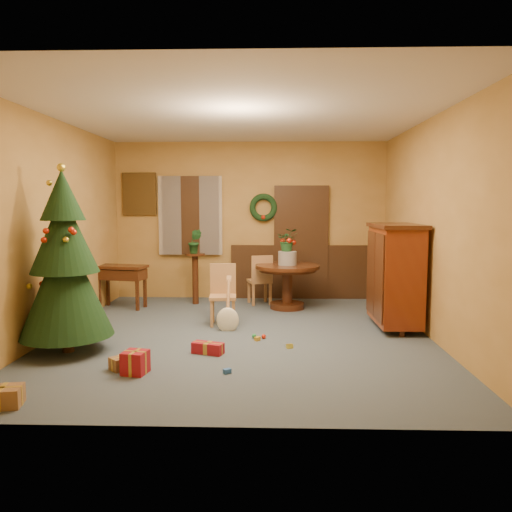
{
  "coord_description": "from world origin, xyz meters",
  "views": [
    {
      "loc": [
        0.4,
        -6.54,
        1.77
      ],
      "look_at": [
        0.18,
        0.4,
        1.04
      ],
      "focal_mm": 35.0,
      "sensor_mm": 36.0,
      "label": 1
    }
  ],
  "objects_px": {
    "christmas_tree": "(65,264)",
    "sideboard": "(395,273)",
    "dining_table": "(287,278)",
    "chair_near": "(223,292)",
    "writing_desk": "(122,276)"
  },
  "relations": [
    {
      "from": "christmas_tree",
      "to": "sideboard",
      "type": "height_order",
      "value": "christmas_tree"
    },
    {
      "from": "dining_table",
      "to": "chair_near",
      "type": "relative_size",
      "value": 1.22
    },
    {
      "from": "christmas_tree",
      "to": "dining_table",
      "type": "bearing_deg",
      "value": 43.52
    },
    {
      "from": "dining_table",
      "to": "christmas_tree",
      "type": "height_order",
      "value": "christmas_tree"
    },
    {
      "from": "sideboard",
      "to": "dining_table",
      "type": "bearing_deg",
      "value": 138.62
    },
    {
      "from": "writing_desk",
      "to": "sideboard",
      "type": "distance_m",
      "value": 4.47
    },
    {
      "from": "dining_table",
      "to": "chair_near",
      "type": "xyz_separation_m",
      "value": [
        -0.98,
        -1.11,
        -0.05
      ]
    },
    {
      "from": "dining_table",
      "to": "christmas_tree",
      "type": "bearing_deg",
      "value": -136.48
    },
    {
      "from": "writing_desk",
      "to": "chair_near",
      "type": "bearing_deg",
      "value": -30.18
    },
    {
      "from": "chair_near",
      "to": "writing_desk",
      "type": "bearing_deg",
      "value": 149.82
    },
    {
      "from": "chair_near",
      "to": "christmas_tree",
      "type": "height_order",
      "value": "christmas_tree"
    },
    {
      "from": "chair_near",
      "to": "christmas_tree",
      "type": "relative_size",
      "value": 0.4
    },
    {
      "from": "chair_near",
      "to": "writing_desk",
      "type": "relative_size",
      "value": 1.0
    },
    {
      "from": "christmas_tree",
      "to": "sideboard",
      "type": "xyz_separation_m",
      "value": [
        4.19,
        1.27,
        -0.26
      ]
    },
    {
      "from": "chair_near",
      "to": "sideboard",
      "type": "height_order",
      "value": "sideboard"
    }
  ]
}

